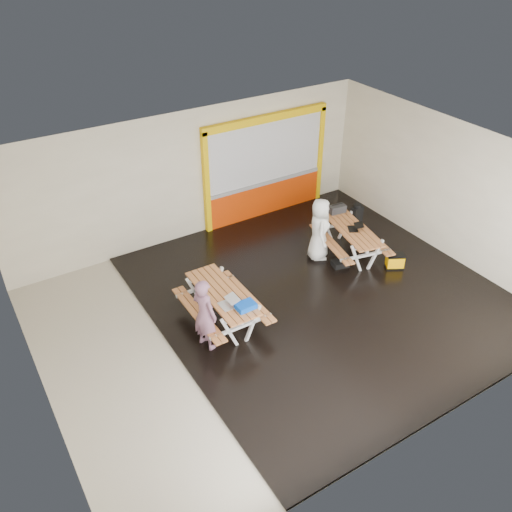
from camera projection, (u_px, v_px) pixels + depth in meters
room at (279, 246)px, 11.02m from camera, size 10.02×8.02×3.52m
deck at (321, 293)px, 12.52m from camera, size 7.50×7.98×0.05m
kiosk at (266, 169)px, 14.94m from camera, size 3.88×0.16×3.00m
picnic_table_left at (222, 300)px, 11.32m from camera, size 1.44×2.10×0.84m
picnic_table_right at (351, 235)px, 13.57m from camera, size 1.76×2.27×0.81m
person_left at (205, 314)px, 10.57m from camera, size 0.54×0.68×1.62m
person_right at (319, 229)px, 13.33m from camera, size 0.85×0.96×1.66m
laptop_left at (228, 303)px, 10.84m from camera, size 0.38×0.34×0.16m
laptop_right at (355, 228)px, 13.39m from camera, size 0.48×0.46×0.15m
blue_pouch at (246, 306)px, 10.75m from camera, size 0.40×0.29×0.12m
toolbox at (337, 209)px, 14.09m from camera, size 0.47×0.27×0.26m
backpack at (357, 213)px, 14.28m from camera, size 0.33×0.24×0.52m
dark_case at (340, 263)px, 13.37m from camera, size 0.45×0.37×0.15m
fluke_bag at (395, 261)px, 13.26m from camera, size 0.52×0.46×0.38m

